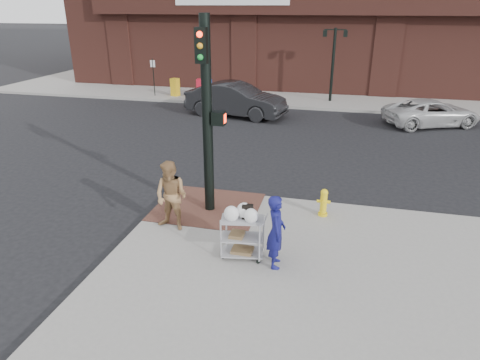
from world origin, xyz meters
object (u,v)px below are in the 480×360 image
(pedestrian_tan, at_px, (171,196))
(fire_hydrant, at_px, (324,202))
(traffic_signal_pole, at_px, (208,113))
(woman_blue, at_px, (276,232))
(lamp_post, at_px, (333,57))
(utility_cart, at_px, (242,234))
(sedan_dark, at_px, (236,100))
(minivan_white, at_px, (432,113))

(pedestrian_tan, xyz_separation_m, fire_hydrant, (3.58, 1.60, -0.49))
(traffic_signal_pole, height_order, woman_blue, traffic_signal_pole)
(lamp_post, relative_size, utility_cart, 3.18)
(lamp_post, relative_size, traffic_signal_pole, 0.80)
(pedestrian_tan, distance_m, utility_cart, 2.18)
(traffic_signal_pole, relative_size, fire_hydrant, 6.66)
(traffic_signal_pole, height_order, pedestrian_tan, traffic_signal_pole)
(woman_blue, distance_m, fire_hydrant, 2.77)
(sedan_dark, bearing_deg, woman_blue, -151.54)
(woman_blue, height_order, minivan_white, woman_blue)
(pedestrian_tan, relative_size, sedan_dark, 0.34)
(traffic_signal_pole, bearing_deg, pedestrian_tan, -115.66)
(sedan_dark, height_order, fire_hydrant, sedan_dark)
(lamp_post, bearing_deg, traffic_signal_pole, -99.24)
(minivan_white, bearing_deg, traffic_signal_pole, 123.17)
(lamp_post, bearing_deg, fire_hydrant, -88.01)
(minivan_white, distance_m, fire_hydrant, 11.80)
(woman_blue, relative_size, pedestrian_tan, 0.92)
(sedan_dark, xyz_separation_m, fire_hydrant, (5.08, -10.61, -0.31))
(woman_blue, bearing_deg, utility_cart, 68.57)
(sedan_dark, distance_m, fire_hydrant, 11.76)
(sedan_dark, height_order, minivan_white, sedan_dark)
(lamp_post, distance_m, traffic_signal_pole, 15.43)
(lamp_post, height_order, minivan_white, lamp_post)
(traffic_signal_pole, xyz_separation_m, pedestrian_tan, (-0.59, -1.22, -1.81))
(sedan_dark, xyz_separation_m, minivan_white, (9.41, 0.36, -0.23))
(traffic_signal_pole, xyz_separation_m, utility_cart, (1.39, -2.08, -2.11))
(pedestrian_tan, height_order, utility_cart, pedestrian_tan)
(traffic_signal_pole, relative_size, pedestrian_tan, 2.86)
(traffic_signal_pole, relative_size, sedan_dark, 0.98)
(lamp_post, height_order, fire_hydrant, lamp_post)
(minivan_white, height_order, utility_cart, utility_cart)
(pedestrian_tan, xyz_separation_m, sedan_dark, (-1.49, 12.20, -0.18))
(lamp_post, xyz_separation_m, pedestrian_tan, (-3.06, -16.45, -1.59))
(fire_hydrant, bearing_deg, pedestrian_tan, -156.00)
(woman_blue, distance_m, utility_cart, 0.81)
(minivan_white, bearing_deg, pedestrian_tan, 123.82)
(lamp_post, relative_size, pedestrian_tan, 2.29)
(sedan_dark, bearing_deg, fire_hydrant, -143.72)
(lamp_post, relative_size, woman_blue, 2.47)
(utility_cart, xyz_separation_m, fire_hydrant, (1.60, 2.45, -0.19))
(pedestrian_tan, distance_m, fire_hydrant, 3.95)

